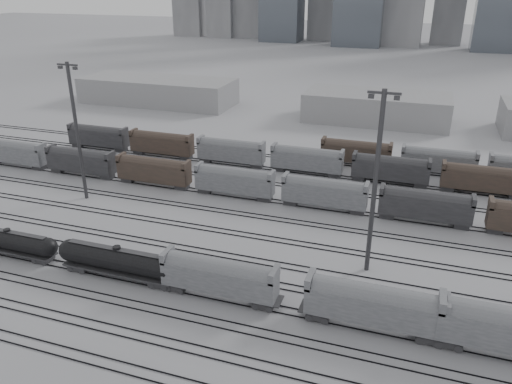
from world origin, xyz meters
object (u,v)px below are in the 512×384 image
(tank_car_a, at_px, (9,241))
(light_mast_c, at_px, (375,181))
(hopper_car_a, at_px, (219,275))
(tank_car_b, at_px, (118,260))
(hopper_car_b, at_px, (374,304))

(tank_car_a, distance_m, light_mast_c, 53.24)
(hopper_car_a, relative_size, light_mast_c, 0.59)
(tank_car_b, height_order, hopper_car_a, hopper_car_a)
(hopper_car_a, height_order, hopper_car_b, hopper_car_b)
(tank_car_b, relative_size, hopper_car_b, 1.16)
(tank_car_a, bearing_deg, tank_car_b, -0.00)
(tank_car_b, bearing_deg, tank_car_a, 180.00)
(tank_car_b, distance_m, light_mast_c, 36.05)
(hopper_car_b, bearing_deg, tank_car_b, -180.00)
(light_mast_c, bearing_deg, tank_car_b, -157.98)
(tank_car_a, bearing_deg, hopper_car_a, -0.00)
(tank_car_a, relative_size, hopper_car_a, 1.10)
(tank_car_b, relative_size, hopper_car_a, 1.22)
(hopper_car_a, bearing_deg, tank_car_b, 180.00)
(hopper_car_b, height_order, light_mast_c, light_mast_c)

